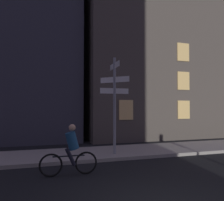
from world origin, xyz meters
name	(u,v)px	position (x,y,z in m)	size (l,w,h in m)	color
sidewalk_kerb	(94,154)	(0.00, 6.30, 0.07)	(40.00, 2.87, 0.14)	gray
signpost	(115,97)	(0.77, 5.65, 2.60)	(1.30, 1.22, 4.18)	gray
cyclist	(70,151)	(-1.42, 3.50, 0.75)	(1.82, 0.33, 1.61)	black
building_left_block	(0,6)	(-5.04, 14.12, 9.45)	(10.46, 8.72, 18.90)	#383842
building_right_block	(156,45)	(6.75, 12.89, 7.24)	(12.21, 7.43, 14.48)	#4C443D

